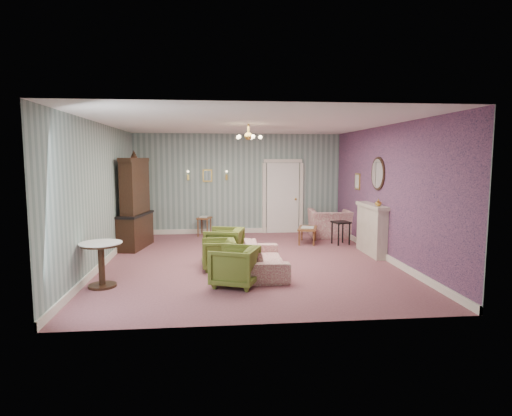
{
  "coord_description": "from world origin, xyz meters",
  "views": [
    {
      "loc": [
        -0.74,
        -8.9,
        2.19
      ],
      "look_at": [
        0.2,
        0.4,
        1.1
      ],
      "focal_mm": 29.88,
      "sensor_mm": 36.0,
      "label": 1
    }
  ],
  "objects": [
    {
      "name": "floor",
      "position": [
        0.0,
        0.0,
        0.0
      ],
      "size": [
        7.0,
        7.0,
        0.0
      ],
      "primitive_type": "plane",
      "color": "#895058",
      "rests_on": "ground"
    },
    {
      "name": "sconce_left",
      "position": [
        -1.45,
        3.44,
        1.7
      ],
      "size": [
        0.16,
        0.12,
        0.3
      ],
      "primitive_type": null,
      "color": "gold",
      "rests_on": "wall_back"
    },
    {
      "name": "nesting_table",
      "position": [
        -1.0,
        3.15,
        0.29
      ],
      "size": [
        0.46,
        0.52,
        0.58
      ],
      "primitive_type": null,
      "rotation": [
        0.0,
        0.0,
        -0.29
      ],
      "color": "brown",
      "rests_on": "floor"
    },
    {
      "name": "wall_right",
      "position": [
        3.0,
        0.0,
        1.45
      ],
      "size": [
        0.0,
        7.0,
        7.0
      ],
      "primitive_type": "plane",
      "rotation": [
        1.57,
        0.0,
        -1.57
      ],
      "color": "slate",
      "rests_on": "ground"
    },
    {
      "name": "mantel_vase",
      "position": [
        2.84,
        0.0,
        1.23
      ],
      "size": [
        0.15,
        0.15,
        0.15
      ],
      "primitive_type": "imported",
      "color": "gold",
      "rests_on": "fireplace"
    },
    {
      "name": "olive_chair_c",
      "position": [
        -0.51,
        0.18,
        0.38
      ],
      "size": [
        0.87,
        0.9,
        0.77
      ],
      "primitive_type": "imported",
      "rotation": [
        0.0,
        0.0,
        -1.83
      ],
      "color": "#596423",
      "rests_on": "floor"
    },
    {
      "name": "burgundy_cushion",
      "position": [
        2.47,
        2.44,
        0.48
      ],
      "size": [
        0.41,
        0.28,
        0.39
      ],
      "primitive_type": "cube",
      "rotation": [
        0.17,
        0.0,
        -0.35
      ],
      "color": "maroon",
      "rests_on": "wingback_chair"
    },
    {
      "name": "chandelier",
      "position": [
        0.0,
        0.0,
        2.63
      ],
      "size": [
        0.56,
        0.56,
        0.36
      ],
      "primitive_type": null,
      "color": "gold",
      "rests_on": "ceiling"
    },
    {
      "name": "pedestal_table",
      "position": [
        -2.65,
        -1.58,
        0.39
      ],
      "size": [
        0.82,
        0.82,
        0.78
      ],
      "primitive_type": null,
      "rotation": [
        0.0,
        0.0,
        -0.16
      ],
      "color": "black",
      "rests_on": "floor"
    },
    {
      "name": "framed_print",
      "position": [
        2.97,
        1.75,
        1.6
      ],
      "size": [
        0.04,
        0.34,
        0.42
      ],
      "primitive_type": null,
      "color": "gold",
      "rests_on": "wall_right"
    },
    {
      "name": "wall_back",
      "position": [
        0.0,
        3.5,
        1.45
      ],
      "size": [
        6.0,
        0.0,
        6.0
      ],
      "primitive_type": "plane",
      "rotation": [
        1.57,
        0.0,
        0.0
      ],
      "color": "slate",
      "rests_on": "ground"
    },
    {
      "name": "wall_front",
      "position": [
        0.0,
        -3.5,
        1.45
      ],
      "size": [
        6.0,
        0.0,
        6.0
      ],
      "primitive_type": "plane",
      "rotation": [
        -1.57,
        0.0,
        0.0
      ],
      "color": "slate",
      "rests_on": "ground"
    },
    {
      "name": "gilt_mirror_back",
      "position": [
        -0.9,
        3.46,
        1.7
      ],
      "size": [
        0.28,
        0.06,
        0.36
      ],
      "primitive_type": null,
      "color": "gold",
      "rests_on": "wall_back"
    },
    {
      "name": "olive_chair_b",
      "position": [
        -0.65,
        -0.59,
        0.33
      ],
      "size": [
        0.63,
        0.67,
        0.66
      ],
      "primitive_type": "imported",
      "rotation": [
        0.0,
        0.0,
        -1.53
      ],
      "color": "#596423",
      "rests_on": "floor"
    },
    {
      "name": "side_table_black",
      "position": [
        2.49,
        1.54,
        0.3
      ],
      "size": [
        0.48,
        0.48,
        0.6
      ],
      "primitive_type": null,
      "rotation": [
        0.0,
        0.0,
        0.25
      ],
      "color": "black",
      "rests_on": "floor"
    },
    {
      "name": "ceiling",
      "position": [
        0.0,
        0.0,
        2.9
      ],
      "size": [
        7.0,
        7.0,
        0.0
      ],
      "primitive_type": "plane",
      "rotation": [
        3.14,
        0.0,
        0.0
      ],
      "color": "white",
      "rests_on": "ground"
    },
    {
      "name": "wall_left",
      "position": [
        -3.0,
        0.0,
        1.45
      ],
      "size": [
        0.0,
        7.0,
        7.0
      ],
      "primitive_type": "plane",
      "rotation": [
        1.57,
        0.0,
        1.57
      ],
      "color": "slate",
      "rests_on": "ground"
    },
    {
      "name": "olive_chair_a",
      "position": [
        -0.38,
        -1.74,
        0.38
      ],
      "size": [
        0.91,
        0.93,
        0.75
      ],
      "primitive_type": "imported",
      "rotation": [
        0.0,
        0.0,
        -1.94
      ],
      "color": "#596423",
      "rests_on": "floor"
    },
    {
      "name": "wingback_chair",
      "position": [
        2.52,
        2.59,
        0.52
      ],
      "size": [
        1.25,
        0.88,
        1.04
      ],
      "primitive_type": "imported",
      "rotation": [
        0.0,
        0.0,
        3.05
      ],
      "color": "#9B3E51",
      "rests_on": "floor"
    },
    {
      "name": "wall_right_floral",
      "position": [
        2.98,
        0.0,
        1.45
      ],
      "size": [
        0.0,
        7.0,
        7.0
      ],
      "primitive_type": "plane",
      "rotation": [
        1.57,
        0.0,
        -1.57
      ],
      "color": "#AF577E",
      "rests_on": "ground"
    },
    {
      "name": "oval_mirror",
      "position": [
        2.96,
        0.4,
        1.85
      ],
      "size": [
        0.04,
        0.76,
        0.84
      ],
      "primitive_type": null,
      "color": "white",
      "rests_on": "wall_right"
    },
    {
      "name": "dresser",
      "position": [
        -2.65,
        1.67,
        1.17
      ],
      "size": [
        0.73,
        1.47,
        2.34
      ],
      "primitive_type": null,
      "rotation": [
        0.0,
        0.0,
        -0.18
      ],
      "color": "black",
      "rests_on": "floor"
    },
    {
      "name": "coffee_table",
      "position": [
        1.69,
        1.81,
        0.21
      ],
      "size": [
        0.68,
        0.92,
        0.42
      ],
      "primitive_type": null,
      "rotation": [
        0.0,
        0.0,
        -0.3
      ],
      "color": "brown",
      "rests_on": "floor"
    },
    {
      "name": "sconce_right",
      "position": [
        -0.35,
        3.44,
        1.7
      ],
      "size": [
        0.16,
        0.12,
        0.3
      ],
      "primitive_type": null,
      "color": "gold",
      "rests_on": "wall_back"
    },
    {
      "name": "door",
      "position": [
        1.3,
        3.46,
        1.08
      ],
      "size": [
        1.12,
        0.12,
        2.16
      ],
      "primitive_type": null,
      "color": "white",
      "rests_on": "floor"
    },
    {
      "name": "fireplace",
      "position": [
        2.86,
        0.4,
        0.58
      ],
      "size": [
        0.3,
        1.4,
        1.16
      ],
      "primitive_type": null,
      "color": "beige",
      "rests_on": "floor"
    },
    {
      "name": "sofa_chintz",
      "position": [
        0.24,
        -0.89,
        0.36
      ],
      "size": [
        0.58,
        1.87,
        0.73
      ],
      "primitive_type": "imported",
      "rotation": [
        0.0,
        0.0,
        1.55
      ],
      "color": "#9B3E51",
      "rests_on": "floor"
    }
  ]
}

